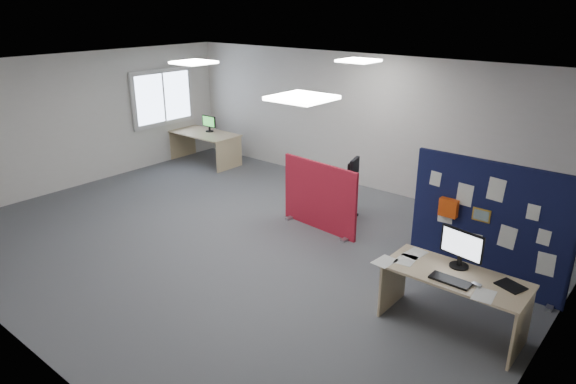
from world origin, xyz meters
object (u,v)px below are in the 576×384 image
Objects in this scene: navy_divider at (487,225)px; office_chair at (346,183)px; monitor_second at (209,123)px; second_desk at (206,139)px; red_divider at (319,197)px; main_desk at (455,287)px; monitor_main at (461,247)px.

office_chair is at bearing 163.28° from navy_divider.
monitor_second is at bearing 167.66° from navy_divider.
second_desk is at bearing -98.52° from monitor_second.
red_divider is 0.91× the size of second_desk.
monitor_second is (-7.24, 2.79, 0.39)m from main_desk.
monitor_second reaches higher than second_desk.
monitor_second is (0.02, 0.12, 0.38)m from second_desk.
monitor_second is at bearing 158.91° from main_desk.
monitor_main reaches higher than red_divider.
main_desk is at bearing -21.22° from monitor_second.
main_desk is at bearing -50.76° from office_chair.
office_chair is (-2.88, 2.07, 0.05)m from main_desk.
main_desk is 3.04× the size of monitor_main.
navy_divider is at bearing 103.39° from monitor_main.
second_desk is at bearing 170.53° from monitor_main.
second_desk is 4.10× the size of monitor_second.
monitor_second is 0.39× the size of office_chair.
navy_divider is 2.90m from office_chair.
red_divider is 3.74× the size of monitor_second.
navy_divider is at bearing 95.29° from main_desk.
red_divider is (-2.78, 0.05, -0.30)m from navy_divider.
monitor_second is at bearing 155.38° from office_chair.
office_chair is (-2.84, 1.91, -0.38)m from monitor_main.
monitor_main is (-0.05, 0.15, 0.43)m from main_desk.
navy_divider is 2.80m from red_divider.
red_divider is 1.47× the size of office_chair.
monitor_second is at bearing 169.66° from monitor_main.
main_desk is 7.74m from second_desk.
monitor_main is at bearing -16.27° from red_divider.
red_divider is (-2.90, 1.29, 0.02)m from main_desk.
main_desk is 0.46m from monitor_main.
monitor_main is at bearing -19.27° from second_desk.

